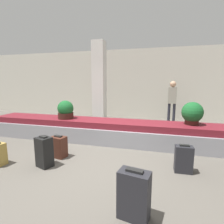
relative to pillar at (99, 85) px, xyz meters
The scene contains 11 objects.
ground_plane 3.66m from the pillar, 73.16° to the right, with size 18.00×18.00×0.00m, color #59544C.
back_wall 2.12m from the pillar, 63.26° to the left, with size 18.00×0.06×3.20m.
carousel 2.35m from the pillar, 60.74° to the right, with size 7.84×0.96×0.61m.
pillar is the anchor object (origin of this frame).
suitcase_0 5.02m from the pillar, 66.16° to the right, with size 0.42×0.29×0.65m.
suitcase_1 3.34m from the pillar, 88.90° to the right, with size 0.37×0.30×0.51m.
suitcase_3 4.30m from the pillar, 48.45° to the right, with size 0.33×0.20×0.54m.
suitcase_4 3.76m from the pillar, 89.52° to the right, with size 0.36×0.32×0.64m.
potted_plant_0 3.52m from the pillar, 27.64° to the right, with size 0.53×0.53×0.58m.
potted_plant_1 1.97m from the pillar, 104.83° to the right, with size 0.47×0.47×0.54m.
traveler_0 3.02m from the pillar, 22.01° to the left, with size 0.34×0.24×1.74m.
Camera 1 is at (1.24, -3.24, 1.68)m, focal length 28.00 mm.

